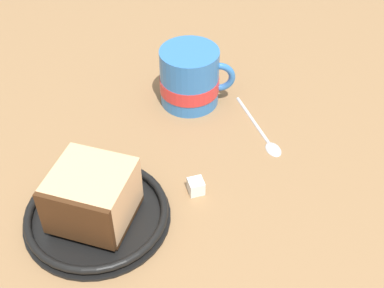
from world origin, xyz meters
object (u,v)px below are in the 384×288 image
(tea_mug, at_px, (190,78))
(sugar_cube, at_px, (196,184))
(cake_slice, at_px, (92,197))
(teaspoon, at_px, (266,137))
(small_plate, at_px, (97,214))

(tea_mug, xyz_separation_m, sugar_cube, (0.02, -0.18, -0.03))
(cake_slice, xyz_separation_m, teaspoon, (0.21, 0.16, -0.04))
(small_plate, bearing_deg, tea_mug, 67.69)
(small_plate, relative_size, tea_mug, 1.56)
(small_plate, distance_m, cake_slice, 0.03)
(small_plate, bearing_deg, teaspoon, 36.82)
(teaspoon, relative_size, sugar_cube, 6.93)
(cake_slice, relative_size, teaspoon, 0.81)
(small_plate, relative_size, cake_slice, 1.65)
(cake_slice, bearing_deg, small_plate, 75.86)
(teaspoon, bearing_deg, tea_mug, 143.71)
(tea_mug, distance_m, sugar_cube, 0.19)
(cake_slice, bearing_deg, tea_mug, 67.78)
(small_plate, xyz_separation_m, teaspoon, (0.21, 0.16, -0.00))
(tea_mug, bearing_deg, sugar_cube, -84.38)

